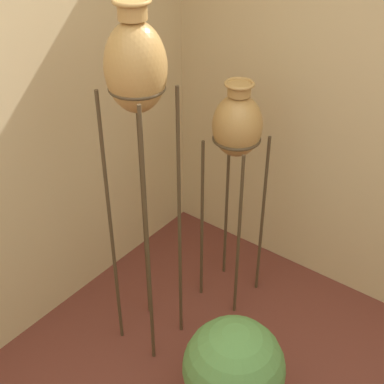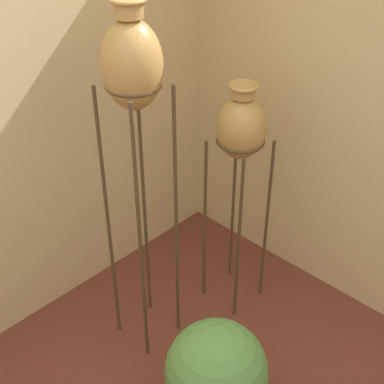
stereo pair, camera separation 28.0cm
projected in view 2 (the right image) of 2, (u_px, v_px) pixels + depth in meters
vase_stand_tall at (133, 75)px, 2.50m from camera, size 0.29×0.29×2.07m
vase_stand_medium at (241, 133)px, 3.03m from camera, size 0.30×0.30×1.54m
potted_plant at (216, 376)px, 2.70m from camera, size 0.52×0.52×0.68m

